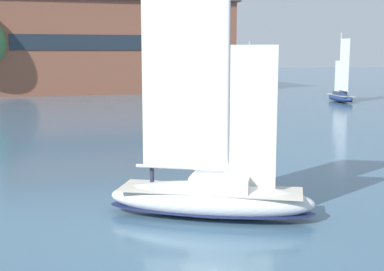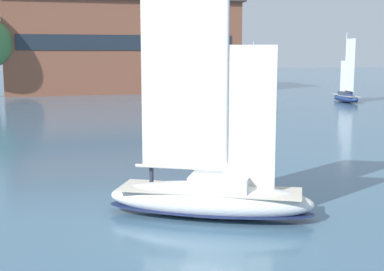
% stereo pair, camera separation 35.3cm
% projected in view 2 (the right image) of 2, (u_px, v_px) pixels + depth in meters
% --- Properties ---
extents(ground_plane, '(400.00, 400.00, 0.00)m').
position_uv_depth(ground_plane, '(209.00, 216.00, 23.87)').
color(ground_plane, '#42667F').
extents(waterfront_building, '(41.78, 16.44, 16.65)m').
position_uv_depth(waterfront_building, '(123.00, 46.00, 97.34)').
color(waterfront_building, brown).
rests_on(waterfront_building, ground).
extents(sailboat_main, '(9.44, 6.45, 12.73)m').
position_uv_depth(sailboat_main, '(210.00, 194.00, 23.71)').
color(sailboat_main, silver).
rests_on(sailboat_main, ground).
extents(sailboat_moored_near_marina, '(2.94, 7.47, 10.00)m').
position_uv_depth(sailboat_moored_near_marina, '(346.00, 96.00, 77.65)').
color(sailboat_moored_near_marina, navy).
rests_on(sailboat_moored_near_marina, ground).
extents(sailboat_moored_far_slip, '(6.39, 3.45, 8.48)m').
position_uv_depth(sailboat_moored_far_slip, '(249.00, 109.00, 63.29)').
color(sailboat_moored_far_slip, navy).
rests_on(sailboat_moored_far_slip, ground).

